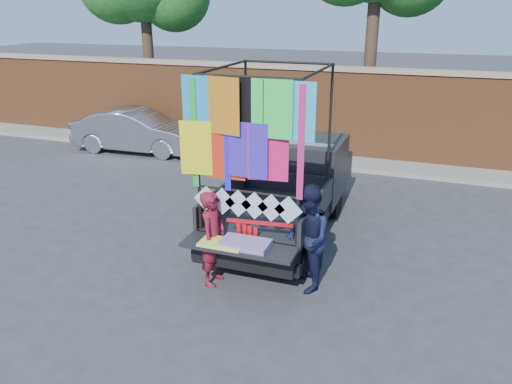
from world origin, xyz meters
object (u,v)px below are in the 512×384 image
(pickup_truck, at_px, (292,184))
(man, at_px, (307,238))
(sedan, at_px, (137,131))
(woman, at_px, (213,238))

(pickup_truck, bearing_deg, man, -68.91)
(sedan, xyz_separation_m, woman, (5.40, -6.29, 0.13))
(woman, relative_size, man, 0.91)
(sedan, distance_m, woman, 8.29)
(woman, bearing_deg, sedan, 41.07)
(pickup_truck, bearing_deg, woman, -100.30)
(pickup_truck, distance_m, sedan, 6.89)
(sedan, relative_size, man, 2.30)
(sedan, bearing_deg, pickup_truck, -124.36)
(man, bearing_deg, woman, -100.13)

